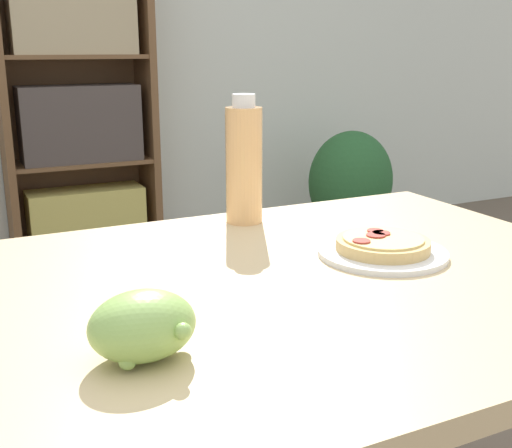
{
  "coord_description": "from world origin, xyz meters",
  "views": [
    {
      "loc": [
        -0.58,
        -0.82,
        1.1
      ],
      "look_at": [
        -0.11,
        0.14,
        0.8
      ],
      "focal_mm": 45.0,
      "sensor_mm": 36.0,
      "label": 1
    }
  ],
  "objects_px": {
    "pizza_on_plate": "(383,248)",
    "bookshelf": "(79,119)",
    "grape_bunch": "(143,326)",
    "potted_plant_floor": "(350,186)",
    "drink_bottle": "(244,163)"
  },
  "relations": [
    {
      "from": "grape_bunch",
      "to": "drink_bottle",
      "type": "height_order",
      "value": "drink_bottle"
    },
    {
      "from": "pizza_on_plate",
      "to": "drink_bottle",
      "type": "xyz_separation_m",
      "value": [
        -0.12,
        0.31,
        0.11
      ]
    },
    {
      "from": "drink_bottle",
      "to": "bookshelf",
      "type": "relative_size",
      "value": 0.17
    },
    {
      "from": "potted_plant_floor",
      "to": "grape_bunch",
      "type": "bearing_deg",
      "value": -129.16
    },
    {
      "from": "bookshelf",
      "to": "potted_plant_floor",
      "type": "relative_size",
      "value": 2.42
    },
    {
      "from": "bookshelf",
      "to": "drink_bottle",
      "type": "bearing_deg",
      "value": -91.69
    },
    {
      "from": "drink_bottle",
      "to": "bookshelf",
      "type": "bearing_deg",
      "value": 88.31
    },
    {
      "from": "drink_bottle",
      "to": "bookshelf",
      "type": "distance_m",
      "value": 2.08
    },
    {
      "from": "pizza_on_plate",
      "to": "bookshelf",
      "type": "bearing_deg",
      "value": 91.47
    },
    {
      "from": "grape_bunch",
      "to": "drink_bottle",
      "type": "xyz_separation_m",
      "value": [
        0.37,
        0.5,
        0.08
      ]
    },
    {
      "from": "pizza_on_plate",
      "to": "potted_plant_floor",
      "type": "xyz_separation_m",
      "value": [
        1.33,
        2.04,
        -0.4
      ]
    },
    {
      "from": "grape_bunch",
      "to": "potted_plant_floor",
      "type": "height_order",
      "value": "grape_bunch"
    },
    {
      "from": "grape_bunch",
      "to": "bookshelf",
      "type": "distance_m",
      "value": 2.62
    },
    {
      "from": "pizza_on_plate",
      "to": "drink_bottle",
      "type": "height_order",
      "value": "drink_bottle"
    },
    {
      "from": "pizza_on_plate",
      "to": "grape_bunch",
      "type": "height_order",
      "value": "grape_bunch"
    }
  ]
}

